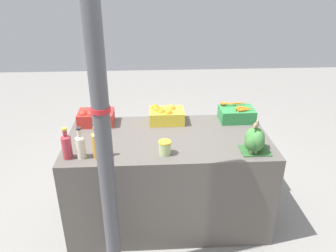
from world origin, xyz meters
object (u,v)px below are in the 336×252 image
Objects in this scene: juice_bottle_cloudy at (81,145)px; sparrow_bird at (256,125)px; broccoli_pile at (255,140)px; support_pole at (102,120)px; orange_crate at (166,114)px; pickle_jar at (165,148)px; juice_bottle_ruby at (67,146)px; apple_crate at (96,117)px; carrot_crate at (237,114)px; juice_bottle_amber at (96,143)px.

juice_bottle_cloudy reaches higher than sparrow_bird.
juice_bottle_cloudy reaches higher than broccoli_pile.
support_pole reaches higher than orange_crate.
broccoli_pile reaches higher than pickle_jar.
juice_bottle_cloudy reaches higher than orange_crate.
juice_bottle_ruby reaches higher than pickle_jar.
broccoli_pile is at bearing 0.61° from pickle_jar.
support_pole is 8.20× the size of apple_crate.
support_pole is 11.65× the size of broccoli_pile.
juice_bottle_cloudy is at bearing -92.62° from apple_crate.
apple_crate is 1.27× the size of juice_bottle_ruby.
juice_bottle_amber is (-1.20, -0.60, 0.05)m from carrot_crate.
orange_crate is at bearing 38.27° from juice_bottle_ruby.
juice_bottle_ruby is 1.41m from sparrow_bird.
carrot_crate reaches higher than apple_crate.
apple_crate is 1.29m from carrot_crate.
pickle_jar is (0.51, 0.01, -0.06)m from juice_bottle_amber.
carrot_crate is at bearing 26.45° from juice_bottle_amber.
broccoli_pile is at bearing 18.71° from support_pole.
support_pole is 8.20× the size of carrot_crate.
juice_bottle_amber is at bearing 0.00° from juice_bottle_ruby.
orange_crate is at bearing 47.78° from juice_bottle_amber.
juice_bottle_ruby is at bearing -157.13° from carrot_crate.
pickle_jar is at bearing -93.64° from orange_crate.
juice_bottle_amber is 1.20m from sparrow_bird.
apple_crate is at bearing 98.42° from juice_bottle_amber.
broccoli_pile reaches higher than orange_crate.
carrot_crate is (1.29, 0.01, -0.01)m from apple_crate.
apple_crate is 1.00× the size of carrot_crate.
broccoli_pile is (0.65, -0.58, 0.02)m from orange_crate.
carrot_crate is 1.54m from juice_bottle_ruby.
juice_bottle_ruby reaches higher than apple_crate.
apple_crate is 1.27× the size of juice_bottle_cloudy.
juice_bottle_cloudy is at bearing -137.69° from orange_crate.
broccoli_pile reaches higher than carrot_crate.
support_pole is 1.49m from carrot_crate.
orange_crate reaches higher than pickle_jar.
sparrow_bird reaches higher than pickle_jar.
carrot_crate is 2.61× the size of sparrow_bird.
juice_bottle_amber is (0.22, 0.00, 0.01)m from juice_bottle_ruby.
juice_bottle_ruby is 0.89× the size of juice_bottle_amber.
pickle_jar is (0.62, 0.01, -0.05)m from juice_bottle_cloudy.
sparrow_bird is (1.28, -0.55, 0.14)m from apple_crate.
juice_bottle_ruby reaches higher than sparrow_bird.
support_pole is at bearing -114.61° from orange_crate.
orange_crate is (0.63, 0.01, 0.00)m from apple_crate.
carrot_crate is 1.27× the size of juice_bottle_ruby.
support_pole is at bearing -78.00° from apple_crate.
juice_bottle_amber reaches higher than carrot_crate.
juice_bottle_ruby is (-0.13, -0.59, 0.03)m from apple_crate.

